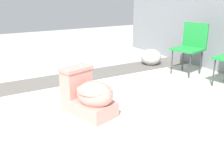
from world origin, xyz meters
TOP-DOWN VIEW (x-y plane):
  - ground_plane at (0.00, 0.00)m, footprint 14.00×14.00m
  - gravel_strip at (-1.36, 0.50)m, footprint 0.56×8.00m
  - toilet at (-0.03, 0.11)m, footprint 0.71×0.53m
  - folding_chair_left at (-0.62, 2.29)m, footprint 0.53×0.53m
  - boulder_near at (-1.36, 2.05)m, footprint 0.51×0.52m

SIDE VIEW (x-z plane):
  - ground_plane at x=0.00m, z-range 0.00..0.00m
  - gravel_strip at x=-1.36m, z-range 0.00..0.01m
  - boulder_near at x=-1.36m, z-range 0.00..0.30m
  - toilet at x=-0.03m, z-range -0.04..0.48m
  - folding_chair_left at x=-0.62m, z-range 0.09..0.93m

